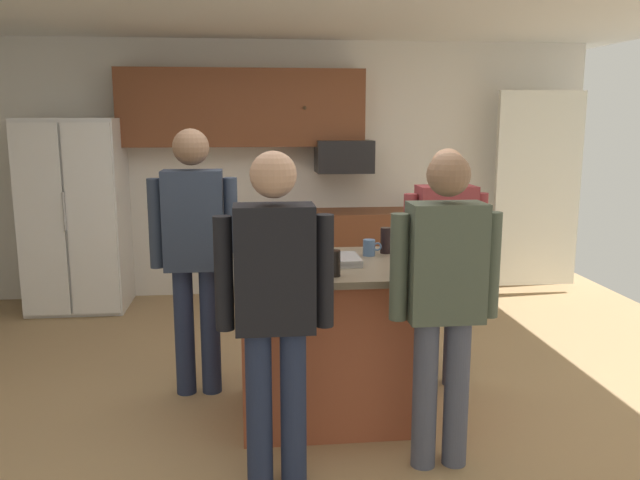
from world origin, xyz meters
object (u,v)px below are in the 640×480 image
at_px(person_elder_center, 444,292).
at_px(person_guest_left, 194,243).
at_px(person_host_foreground, 275,299).
at_px(glass_pilsner, 334,263).
at_px(mug_ceramic_white, 401,265).
at_px(glass_stout_tall, 386,240).
at_px(kitchen_island, 325,338).
at_px(glass_dark_ale, 289,243).
at_px(mug_blue_stoneware, 370,248).
at_px(glass_short_whisky, 305,244).
at_px(serving_tray, 323,260).
at_px(refrigerator, 76,215).
at_px(tumbler_amber, 327,241).
at_px(person_guest_by_door, 444,253).
at_px(microwave_over_range, 344,156).

height_order(person_elder_center, person_guest_left, person_guest_left).
height_order(person_host_foreground, glass_pilsner, person_host_foreground).
height_order(glass_pilsner, mug_ceramic_white, glass_pilsner).
bearing_deg(glass_stout_tall, person_host_foreground, -126.50).
height_order(kitchen_island, glass_dark_ale, glass_dark_ale).
xyz_separation_m(person_elder_center, mug_blue_stoneware, (-0.23, 0.86, 0.06)).
height_order(kitchen_island, glass_stout_tall, glass_stout_tall).
relative_size(person_host_foreground, glass_short_whisky, 11.04).
distance_m(kitchen_island, person_guest_left, 1.05).
xyz_separation_m(glass_pilsner, mug_ceramic_white, (0.38, 0.01, -0.02)).
relative_size(glass_dark_ale, mug_blue_stoneware, 1.13).
bearing_deg(serving_tray, mug_blue_stoneware, 31.13).
relative_size(refrigerator, glass_pilsner, 12.57).
height_order(refrigerator, tumbler_amber, refrigerator).
bearing_deg(glass_short_whisky, mug_blue_stoneware, -6.55).
bearing_deg(kitchen_island, serving_tray, -153.04).
height_order(kitchen_island, mug_ceramic_white, mug_ceramic_white).
height_order(person_guest_by_door, glass_stout_tall, person_guest_by_door).
height_order(glass_dark_ale, mug_blue_stoneware, glass_dark_ale).
distance_m(kitchen_island, person_guest_by_door, 1.02).
xyz_separation_m(tumbler_amber, glass_stout_tall, (0.38, -0.02, 0.00)).
relative_size(person_elder_center, serving_tray, 3.77).
bearing_deg(serving_tray, refrigerator, 129.20).
bearing_deg(glass_stout_tall, person_elder_center, -83.33).
height_order(kitchen_island, person_guest_by_door, person_guest_by_door).
relative_size(refrigerator, tumbler_amber, 10.96).
relative_size(microwave_over_range, person_elder_center, 0.34).
bearing_deg(glass_pilsner, glass_short_whisky, 101.42).
xyz_separation_m(person_guest_left, glass_dark_ale, (0.61, -0.08, 0.01)).
height_order(person_guest_by_door, mug_blue_stoneware, person_guest_by_door).
height_order(refrigerator, person_elder_center, refrigerator).
bearing_deg(glass_pilsner, mug_ceramic_white, 1.29).
bearing_deg(glass_short_whisky, person_elder_center, -55.20).
bearing_deg(glass_pilsner, serving_tray, 94.84).
bearing_deg(serving_tray, glass_pilsner, -85.16).
bearing_deg(glass_dark_ale, person_elder_center, -53.95).
height_order(person_guest_left, glass_pilsner, person_guest_left).
xyz_separation_m(person_guest_left, glass_stout_tall, (1.23, -0.15, 0.02)).
bearing_deg(refrigerator, person_host_foreground, -61.98).
distance_m(person_host_foreground, glass_short_whisky, 1.03).
bearing_deg(glass_pilsner, person_guest_left, 138.34).
distance_m(microwave_over_range, person_guest_left, 2.65).
xyz_separation_m(microwave_over_range, kitchen_island, (-0.50, -2.67, -0.96)).
bearing_deg(person_host_foreground, person_guest_by_door, -23.11).
xyz_separation_m(person_guest_left, glass_short_whisky, (0.71, -0.17, 0.02)).
distance_m(person_elder_center, glass_short_whisky, 1.11).
height_order(kitchen_island, mug_blue_stoneware, mug_blue_stoneware).
height_order(person_elder_center, glass_pilsner, person_elder_center).
xyz_separation_m(glass_dark_ale, mug_blue_stoneware, (0.50, -0.14, -0.02)).
bearing_deg(glass_stout_tall, tumbler_amber, 177.39).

